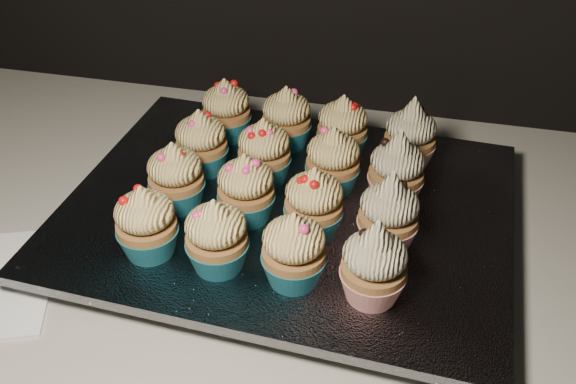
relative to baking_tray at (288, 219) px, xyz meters
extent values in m
cube|color=beige|center=(-0.12, 0.00, -0.03)|extent=(2.44, 0.64, 0.04)
cube|color=black|center=(0.00, 0.00, 0.00)|extent=(0.48, 0.37, 0.02)
cube|color=silver|center=(0.00, 0.00, 0.02)|extent=(0.52, 0.41, 0.01)
cone|color=#1C7083|center=(-0.12, -0.11, 0.04)|extent=(0.06, 0.06, 0.03)
ellipsoid|color=#FDD680|center=(-0.12, -0.11, 0.08)|extent=(0.06, 0.06, 0.04)
cone|color=#FDD680|center=(-0.12, -0.11, 0.10)|extent=(0.03, 0.03, 0.02)
cone|color=#1C7083|center=(-0.05, -0.12, 0.04)|extent=(0.06, 0.06, 0.03)
ellipsoid|color=#FDD680|center=(-0.05, -0.12, 0.08)|extent=(0.06, 0.06, 0.04)
cone|color=#FDD680|center=(-0.05, -0.12, 0.10)|extent=(0.03, 0.03, 0.02)
cone|color=#1C7083|center=(0.03, -0.12, 0.04)|extent=(0.06, 0.06, 0.03)
ellipsoid|color=#FDD680|center=(0.03, -0.12, 0.08)|extent=(0.06, 0.06, 0.04)
cone|color=#FDD680|center=(0.03, -0.12, 0.10)|extent=(0.03, 0.03, 0.02)
cone|color=red|center=(0.11, -0.12, 0.04)|extent=(0.06, 0.06, 0.03)
ellipsoid|color=beige|center=(0.11, -0.12, 0.08)|extent=(0.06, 0.06, 0.04)
cone|color=beige|center=(0.11, -0.12, 0.10)|extent=(0.03, 0.03, 0.03)
cone|color=#1C7083|center=(-0.12, -0.03, 0.04)|extent=(0.06, 0.06, 0.03)
ellipsoid|color=#FDD680|center=(-0.12, -0.03, 0.08)|extent=(0.06, 0.06, 0.04)
cone|color=#FDD680|center=(-0.12, -0.03, 0.10)|extent=(0.03, 0.03, 0.02)
cone|color=#1C7083|center=(-0.04, -0.03, 0.04)|extent=(0.06, 0.06, 0.03)
ellipsoid|color=#FDD680|center=(-0.04, -0.03, 0.08)|extent=(0.06, 0.06, 0.04)
cone|color=#FDD680|center=(-0.04, -0.03, 0.10)|extent=(0.03, 0.03, 0.02)
cone|color=#1C7083|center=(0.04, -0.04, 0.04)|extent=(0.06, 0.06, 0.03)
ellipsoid|color=#FDD680|center=(0.04, -0.04, 0.08)|extent=(0.06, 0.06, 0.04)
cone|color=#FDD680|center=(0.04, -0.04, 0.10)|extent=(0.03, 0.03, 0.02)
cone|color=red|center=(0.12, -0.04, 0.04)|extent=(0.06, 0.06, 0.03)
ellipsoid|color=beige|center=(0.12, -0.04, 0.08)|extent=(0.06, 0.06, 0.04)
cone|color=beige|center=(0.12, -0.04, 0.10)|extent=(0.03, 0.03, 0.03)
cone|color=#1C7083|center=(-0.12, 0.04, 0.04)|extent=(0.06, 0.06, 0.03)
ellipsoid|color=#FDD680|center=(-0.12, 0.04, 0.08)|extent=(0.06, 0.06, 0.04)
cone|color=#FDD680|center=(-0.12, 0.04, 0.10)|extent=(0.03, 0.03, 0.02)
cone|color=#1C7083|center=(-0.04, 0.04, 0.04)|extent=(0.06, 0.06, 0.03)
ellipsoid|color=#FDD680|center=(-0.04, 0.04, 0.08)|extent=(0.06, 0.06, 0.04)
cone|color=#FDD680|center=(-0.04, 0.04, 0.10)|extent=(0.03, 0.03, 0.02)
cone|color=#1C7083|center=(0.04, 0.04, 0.04)|extent=(0.06, 0.06, 0.03)
ellipsoid|color=#FDD680|center=(0.04, 0.04, 0.08)|extent=(0.06, 0.06, 0.04)
cone|color=#FDD680|center=(0.04, 0.04, 0.10)|extent=(0.03, 0.03, 0.02)
cone|color=red|center=(0.12, 0.03, 0.04)|extent=(0.06, 0.06, 0.03)
ellipsoid|color=beige|center=(0.12, 0.03, 0.08)|extent=(0.06, 0.06, 0.04)
cone|color=beige|center=(0.12, 0.03, 0.10)|extent=(0.03, 0.03, 0.03)
cone|color=#1C7083|center=(-0.11, 0.12, 0.04)|extent=(0.06, 0.06, 0.03)
ellipsoid|color=#FDD680|center=(-0.11, 0.12, 0.08)|extent=(0.06, 0.06, 0.04)
cone|color=#FDD680|center=(-0.11, 0.12, 0.10)|extent=(0.03, 0.03, 0.02)
cone|color=#1C7083|center=(-0.03, 0.12, 0.04)|extent=(0.06, 0.06, 0.03)
ellipsoid|color=#FDD680|center=(-0.03, 0.12, 0.08)|extent=(0.06, 0.06, 0.04)
cone|color=#FDD680|center=(-0.03, 0.12, 0.10)|extent=(0.03, 0.03, 0.02)
cone|color=#1C7083|center=(0.04, 0.11, 0.04)|extent=(0.06, 0.06, 0.03)
ellipsoid|color=#FDD680|center=(0.04, 0.11, 0.08)|extent=(0.06, 0.06, 0.04)
cone|color=#FDD680|center=(0.04, 0.11, 0.10)|extent=(0.03, 0.03, 0.02)
cone|color=red|center=(0.13, 0.11, 0.04)|extent=(0.06, 0.06, 0.03)
ellipsoid|color=beige|center=(0.13, 0.11, 0.08)|extent=(0.06, 0.06, 0.04)
cone|color=beige|center=(0.13, 0.11, 0.10)|extent=(0.03, 0.03, 0.03)
camera|label=1|loc=(0.13, -0.56, 0.47)|focal=40.00mm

